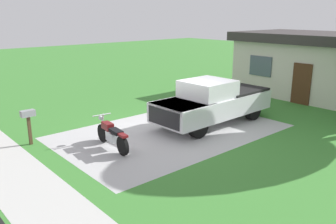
{
  "coord_description": "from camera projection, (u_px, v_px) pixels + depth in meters",
  "views": [
    {
      "loc": [
        9.82,
        -8.72,
        4.5
      ],
      "look_at": [
        0.15,
        -0.32,
        0.9
      ],
      "focal_mm": 37.32,
      "sensor_mm": 36.0,
      "label": 1
    }
  ],
  "objects": [
    {
      "name": "neighbor_house",
      "position": [
        326.0,
        65.0,
        19.24
      ],
      "size": [
        9.6,
        5.6,
        3.5
      ],
      "color": "beige",
      "rests_on": "ground"
    },
    {
      "name": "sidewalk_strip",
      "position": [
        16.0,
        176.0,
        10.07
      ],
      "size": [
        36.0,
        1.8,
        0.01
      ],
      "primitive_type": "cube",
      "color": "beige",
      "rests_on": "ground"
    },
    {
      "name": "motorcycle",
      "position": [
        112.0,
        135.0,
        12.05
      ],
      "size": [
        2.21,
        0.7,
        1.09
      ],
      "color": "black",
      "rests_on": "ground"
    },
    {
      "name": "mailbox",
      "position": [
        28.0,
        118.0,
        12.25
      ],
      "size": [
        0.26,
        0.48,
        1.26
      ],
      "color": "#4C3823",
      "rests_on": "ground"
    },
    {
      "name": "ground_plane",
      "position": [
        172.0,
        132.0,
        13.86
      ],
      "size": [
        80.0,
        80.0,
        0.0
      ],
      "primitive_type": "plane",
      "color": "#3D8233"
    },
    {
      "name": "driveway_pad",
      "position": [
        172.0,
        131.0,
        13.86
      ],
      "size": [
        5.59,
        8.8,
        0.01
      ],
      "primitive_type": "cube",
      "color": "#B7B7B7",
      "rests_on": "ground"
    },
    {
      "name": "pickup_truck",
      "position": [
        214.0,
        101.0,
        14.71
      ],
      "size": [
        2.1,
        5.66,
        1.9
      ],
      "color": "black",
      "rests_on": "ground"
    }
  ]
}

